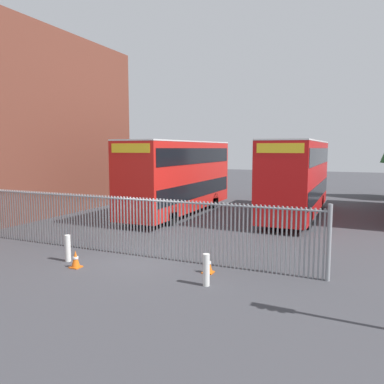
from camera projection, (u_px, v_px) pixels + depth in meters
name	position (u px, v px, depth m)	size (l,w,h in m)	color
ground_plane	(221.00, 220.00, 21.34)	(100.00, 100.00, 0.00)	#3D3D42
palisade_fence	(124.00, 224.00, 14.33)	(14.65, 0.14, 2.35)	gray
double_decker_bus_near_gate	(180.00, 174.00, 23.10)	(2.54, 10.81, 4.42)	red
double_decker_bus_behind_fence_left	(297.00, 175.00, 22.20)	(2.54, 10.81, 4.42)	red
bollard_near_left	(68.00, 248.00, 13.50)	(0.20, 0.20, 0.95)	silver
bollard_center_front	(206.00, 270.00, 11.09)	(0.20, 0.20, 0.95)	silver
traffic_cone_by_gate	(208.00, 264.00, 12.25)	(0.34, 0.34, 0.59)	orange
traffic_cone_mid_forecourt	(76.00, 259.00, 12.80)	(0.34, 0.34, 0.59)	orange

